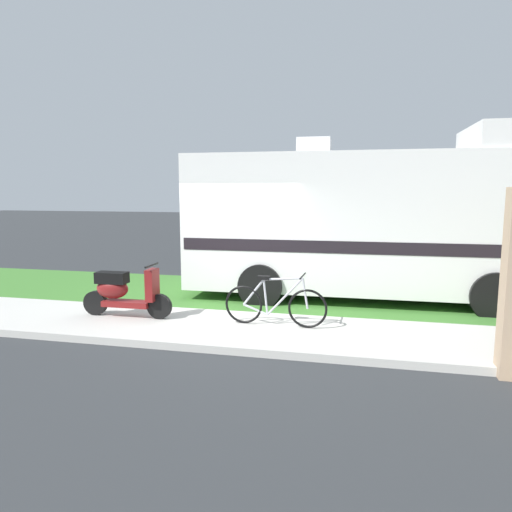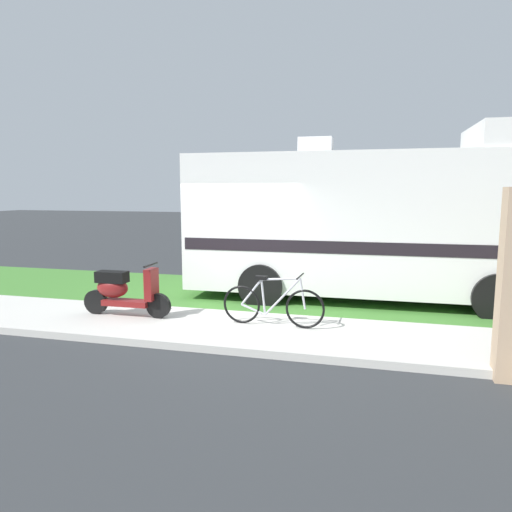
{
  "view_description": "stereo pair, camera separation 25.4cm",
  "coord_description": "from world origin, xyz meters",
  "px_view_note": "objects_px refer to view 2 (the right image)",
  "views": [
    {
      "loc": [
        2.45,
        -8.37,
        2.35
      ],
      "look_at": [
        0.47,
        0.3,
        1.1
      ],
      "focal_mm": 32.54,
      "sensor_mm": 36.0,
      "label": 1
    },
    {
      "loc": [
        2.7,
        -8.31,
        2.35
      ],
      "look_at": [
        0.47,
        0.3,
        1.1
      ],
      "focal_mm": 32.54,
      "sensor_mm": 36.0,
      "label": 2
    }
  ],
  "objects_px": {
    "scooter": "(123,291)",
    "bicycle": "(273,304)",
    "pickup_truck_near": "(400,238)",
    "motorhome_rv": "(373,221)"
  },
  "relations": [
    {
      "from": "scooter",
      "to": "pickup_truck_near",
      "type": "relative_size",
      "value": 0.32
    },
    {
      "from": "scooter",
      "to": "pickup_truck_near",
      "type": "distance_m",
      "value": 9.02
    },
    {
      "from": "bicycle",
      "to": "pickup_truck_near",
      "type": "relative_size",
      "value": 0.33
    },
    {
      "from": "scooter",
      "to": "pickup_truck_near",
      "type": "bearing_deg",
      "value": 55.64
    },
    {
      "from": "motorhome_rv",
      "to": "pickup_truck_near",
      "type": "distance_m",
      "value": 4.8
    },
    {
      "from": "motorhome_rv",
      "to": "pickup_truck_near",
      "type": "height_order",
      "value": "motorhome_rv"
    },
    {
      "from": "bicycle",
      "to": "pickup_truck_near",
      "type": "xyz_separation_m",
      "value": [
        2.34,
        7.39,
        0.43
      ]
    },
    {
      "from": "motorhome_rv",
      "to": "scooter",
      "type": "bearing_deg",
      "value": -147.16
    },
    {
      "from": "motorhome_rv",
      "to": "pickup_truck_near",
      "type": "xyz_separation_m",
      "value": [
        0.79,
        4.66,
        -0.79
      ]
    },
    {
      "from": "scooter",
      "to": "bicycle",
      "type": "relative_size",
      "value": 0.97
    }
  ]
}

